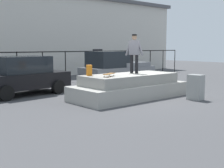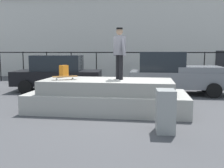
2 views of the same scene
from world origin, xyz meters
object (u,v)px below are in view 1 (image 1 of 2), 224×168
object	(u,v)px
backpack	(89,70)
car_black_sedan_near	(21,75)
utility_box	(196,87)
skateboard	(109,74)
skateboarder	(134,51)
car_grey_pickup_mid	(116,68)

from	to	relation	value
backpack	car_black_sedan_near	bearing A→B (deg)	49.66
utility_box	skateboard	bearing A→B (deg)	146.61
skateboarder	utility_box	xyz separation A→B (m)	(1.39, -2.22, -1.49)
car_black_sedan_near	car_grey_pickup_mid	distance (m)	5.68
car_black_sedan_near	utility_box	bearing A→B (deg)	-50.84
skateboarder	skateboard	world-z (taller)	skateboarder
car_black_sedan_near	utility_box	world-z (taller)	car_black_sedan_near
car_black_sedan_near	backpack	bearing A→B (deg)	-66.68
car_black_sedan_near	skateboarder	bearing A→B (deg)	-47.21
backpack	car_grey_pickup_mid	size ratio (longest dim) A/B	0.10
backpack	utility_box	xyz separation A→B (m)	(3.47, -2.71, -0.73)
backpack	car_grey_pickup_mid	xyz separation A→B (m)	(4.25, 3.17, -0.30)
skateboarder	car_black_sedan_near	xyz separation A→B (m)	(-3.50, 3.79, -1.12)
skateboarder	utility_box	bearing A→B (deg)	-57.99
car_black_sedan_near	car_grey_pickup_mid	xyz separation A→B (m)	(5.68, -0.12, 0.06)
skateboard	utility_box	bearing A→B (deg)	-30.42
car_grey_pickup_mid	skateboard	bearing A→B (deg)	-134.20
car_grey_pickup_mid	utility_box	size ratio (longest dim) A/B	4.20
skateboard	car_black_sedan_near	world-z (taller)	car_black_sedan_near
skateboard	car_grey_pickup_mid	bearing A→B (deg)	45.80
car_grey_pickup_mid	utility_box	bearing A→B (deg)	-97.59
car_black_sedan_near	utility_box	size ratio (longest dim) A/B	4.19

